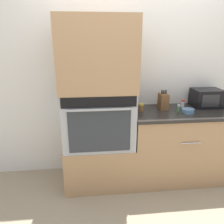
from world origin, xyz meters
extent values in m
plane|color=gray|center=(0.00, 0.00, 0.00)|extent=(12.00, 12.00, 0.00)
cube|color=silver|center=(0.00, 0.63, 1.25)|extent=(8.00, 0.05, 2.50)
cube|color=#A87F56|center=(-0.40, 0.30, 0.26)|extent=(0.80, 0.60, 0.52)
cube|color=#9EA0A5|center=(-0.40, 0.30, 0.83)|extent=(0.78, 0.59, 0.63)
cube|color=black|center=(-0.40, 0.00, 1.09)|extent=(0.74, 0.01, 0.11)
cube|color=#3FBFF2|center=(-0.40, 0.00, 1.09)|extent=(0.09, 0.00, 0.03)
cube|color=#282D33|center=(-0.40, 0.00, 0.79)|extent=(0.64, 0.01, 0.46)
cylinder|color=#9EA0A5|center=(-0.40, -0.03, 1.02)|extent=(0.66, 0.02, 0.02)
cube|color=#A87F56|center=(-0.40, 0.30, 1.52)|extent=(0.80, 0.60, 0.76)
cube|color=#A87F56|center=(0.59, 0.30, 0.42)|extent=(1.18, 0.60, 0.85)
cube|color=black|center=(0.59, 0.30, 0.86)|extent=(1.20, 0.63, 0.03)
cylinder|color=#B7B7BC|center=(0.59, -0.01, 0.61)|extent=(0.22, 0.01, 0.01)
cube|color=black|center=(0.95, 0.44, 0.99)|extent=(0.34, 0.27, 0.22)
cube|color=#28282B|center=(0.93, 0.30, 0.99)|extent=(0.21, 0.01, 0.15)
cube|color=brown|center=(0.39, 0.40, 0.97)|extent=(0.10, 0.15, 0.19)
cylinder|color=black|center=(0.36, 0.40, 1.09)|extent=(0.02, 0.02, 0.04)
cylinder|color=black|center=(0.39, 0.40, 1.09)|extent=(0.02, 0.02, 0.04)
cylinder|color=black|center=(0.41, 0.40, 1.09)|extent=(0.02, 0.02, 0.04)
cylinder|color=#517599|center=(0.62, 0.22, 0.90)|extent=(0.14, 0.14, 0.05)
cylinder|color=brown|center=(0.10, 0.33, 0.92)|extent=(0.06, 0.06, 0.07)
cylinder|color=gold|center=(0.10, 0.33, 0.96)|extent=(0.05, 0.05, 0.02)
cylinder|color=silver|center=(0.65, 0.45, 0.92)|extent=(0.05, 0.05, 0.07)
cylinder|color=red|center=(0.65, 0.45, 0.96)|extent=(0.05, 0.05, 0.02)
cylinder|color=#427047|center=(0.52, 0.25, 0.92)|extent=(0.04, 0.04, 0.07)
cylinder|color=#B7B7BC|center=(0.52, 0.25, 0.96)|extent=(0.03, 0.03, 0.02)
camera|label=1|loc=(-0.49, -2.05, 1.66)|focal=35.00mm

